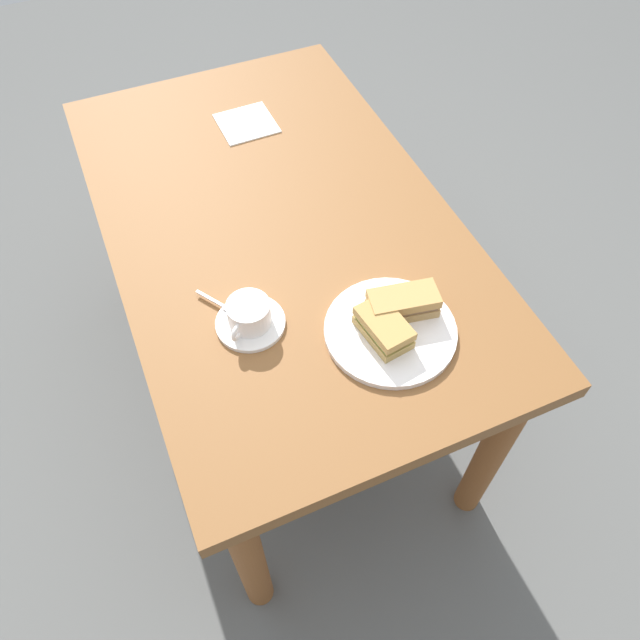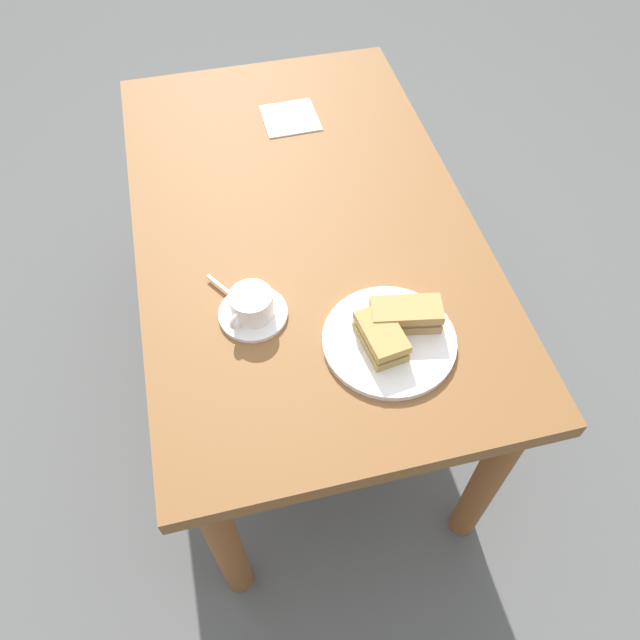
{
  "view_description": "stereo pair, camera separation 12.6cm",
  "coord_description": "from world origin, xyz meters",
  "px_view_note": "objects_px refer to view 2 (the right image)",
  "views": [
    {
      "loc": [
        -1.02,
        0.33,
        1.8
      ],
      "look_at": [
        -0.34,
        0.04,
        0.78
      ],
      "focal_mm": 34.39,
      "sensor_mm": 36.0,
      "label": 1
    },
    {
      "loc": [
        -1.06,
        0.21,
        1.8
      ],
      "look_at": [
        -0.34,
        0.04,
        0.78
      ],
      "focal_mm": 34.39,
      "sensor_mm": 36.0,
      "label": 2
    }
  ],
  "objects_px": {
    "sandwich_plate": "(389,340)",
    "coffee_cup": "(251,304)",
    "napkin": "(290,118)",
    "sandwich_front": "(381,336)",
    "spoon": "(227,291)",
    "sandwich_back": "(406,315)",
    "dining_table": "(303,246)",
    "coffee_saucer": "(253,314)"
  },
  "relations": [
    {
      "from": "sandwich_plate",
      "to": "sandwich_front",
      "type": "distance_m",
      "value": 0.04
    },
    {
      "from": "coffee_cup",
      "to": "sandwich_front",
      "type": "bearing_deg",
      "value": -120.59
    },
    {
      "from": "dining_table",
      "to": "sandwich_back",
      "type": "height_order",
      "value": "sandwich_back"
    },
    {
      "from": "spoon",
      "to": "coffee_saucer",
      "type": "bearing_deg",
      "value": -146.76
    },
    {
      "from": "sandwich_plate",
      "to": "spoon",
      "type": "height_order",
      "value": "spoon"
    },
    {
      "from": "sandwich_back",
      "to": "coffee_saucer",
      "type": "bearing_deg",
      "value": 71.05
    },
    {
      "from": "sandwich_back",
      "to": "coffee_saucer",
      "type": "xyz_separation_m",
      "value": [
        0.1,
        0.3,
        -0.04
      ]
    },
    {
      "from": "dining_table",
      "to": "sandwich_back",
      "type": "bearing_deg",
      "value": -159.91
    },
    {
      "from": "sandwich_plate",
      "to": "napkin",
      "type": "relative_size",
      "value": 1.85
    },
    {
      "from": "sandwich_front",
      "to": "napkin",
      "type": "height_order",
      "value": "sandwich_front"
    },
    {
      "from": "coffee_saucer",
      "to": "dining_table",
      "type": "bearing_deg",
      "value": -31.57
    },
    {
      "from": "sandwich_plate",
      "to": "sandwich_front",
      "type": "height_order",
      "value": "sandwich_front"
    },
    {
      "from": "sandwich_plate",
      "to": "sandwich_back",
      "type": "bearing_deg",
      "value": -53.28
    },
    {
      "from": "sandwich_front",
      "to": "coffee_saucer",
      "type": "height_order",
      "value": "sandwich_front"
    },
    {
      "from": "sandwich_back",
      "to": "spoon",
      "type": "distance_m",
      "value": 0.39
    },
    {
      "from": "sandwich_back",
      "to": "napkin",
      "type": "relative_size",
      "value": 1.03
    },
    {
      "from": "sandwich_plate",
      "to": "coffee_saucer",
      "type": "height_order",
      "value": "sandwich_plate"
    },
    {
      "from": "sandwich_front",
      "to": "coffee_cup",
      "type": "xyz_separation_m",
      "value": [
        0.14,
        0.24,
        0.0
      ]
    },
    {
      "from": "dining_table",
      "to": "sandwich_front",
      "type": "height_order",
      "value": "sandwich_front"
    },
    {
      "from": "sandwich_front",
      "to": "napkin",
      "type": "bearing_deg",
      "value": 1.47
    },
    {
      "from": "sandwich_plate",
      "to": "dining_table",
      "type": "bearing_deg",
      "value": 13.13
    },
    {
      "from": "sandwich_front",
      "to": "napkin",
      "type": "distance_m",
      "value": 0.8
    },
    {
      "from": "coffee_saucer",
      "to": "spoon",
      "type": "height_order",
      "value": "spoon"
    },
    {
      "from": "sandwich_plate",
      "to": "sandwich_front",
      "type": "xyz_separation_m",
      "value": [
        -0.01,
        0.02,
        0.03
      ]
    },
    {
      "from": "sandwich_back",
      "to": "napkin",
      "type": "bearing_deg",
      "value": 6.39
    },
    {
      "from": "sandwich_back",
      "to": "coffee_cup",
      "type": "relative_size",
      "value": 1.53
    },
    {
      "from": "coffee_cup",
      "to": "spoon",
      "type": "height_order",
      "value": "coffee_cup"
    },
    {
      "from": "coffee_saucer",
      "to": "spoon",
      "type": "relative_size",
      "value": 1.67
    },
    {
      "from": "sandwich_front",
      "to": "spoon",
      "type": "height_order",
      "value": "sandwich_front"
    },
    {
      "from": "sandwich_plate",
      "to": "napkin",
      "type": "distance_m",
      "value": 0.79
    },
    {
      "from": "sandwich_plate",
      "to": "sandwich_back",
      "type": "height_order",
      "value": "sandwich_back"
    },
    {
      "from": "sandwich_front",
      "to": "sandwich_back",
      "type": "distance_m",
      "value": 0.08
    },
    {
      "from": "coffee_saucer",
      "to": "napkin",
      "type": "xyz_separation_m",
      "value": [
        0.65,
        -0.22,
        -0.0
      ]
    },
    {
      "from": "coffee_saucer",
      "to": "napkin",
      "type": "relative_size",
      "value": 0.99
    },
    {
      "from": "sandwich_plate",
      "to": "coffee_cup",
      "type": "bearing_deg",
      "value": 62.8
    },
    {
      "from": "sandwich_back",
      "to": "coffee_saucer",
      "type": "distance_m",
      "value": 0.32
    },
    {
      "from": "coffee_saucer",
      "to": "sandwich_front",
      "type": "bearing_deg",
      "value": -120.88
    },
    {
      "from": "dining_table",
      "to": "coffee_saucer",
      "type": "bearing_deg",
      "value": 148.43
    },
    {
      "from": "sandwich_plate",
      "to": "sandwich_back",
      "type": "relative_size",
      "value": 1.79
    },
    {
      "from": "spoon",
      "to": "napkin",
      "type": "bearing_deg",
      "value": -24.19
    },
    {
      "from": "dining_table",
      "to": "sandwich_front",
      "type": "bearing_deg",
      "value": -170.03
    },
    {
      "from": "dining_table",
      "to": "napkin",
      "type": "height_order",
      "value": "napkin"
    }
  ]
}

